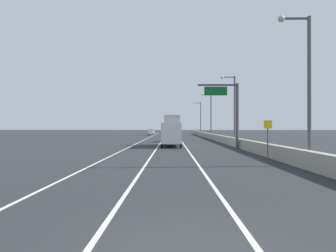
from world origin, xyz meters
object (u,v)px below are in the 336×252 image
object	(u,v)px
speed_advisory_sign	(268,137)
lamp_post_right_near	(305,79)
lamp_post_right_second	(233,105)
lamp_post_right_fourth	(200,116)
car_silver_0	(170,136)
box_truck	(172,132)
overhead_sign_gantry	(231,107)
car_red_1	(170,132)
lamp_post_right_third	(210,113)
car_white_2	(151,132)

from	to	relation	value
speed_advisory_sign	lamp_post_right_near	world-z (taller)	lamp_post_right_near
speed_advisory_sign	lamp_post_right_second	world-z (taller)	lamp_post_right_second
lamp_post_right_fourth	car_silver_0	world-z (taller)	lamp_post_right_fourth
car_silver_0	box_truck	size ratio (longest dim) A/B	0.51
speed_advisory_sign	lamp_post_right_fourth	world-z (taller)	lamp_post_right_fourth
overhead_sign_gantry	car_red_1	world-z (taller)	overhead_sign_gantry
speed_advisory_sign	lamp_post_right_third	xyz separation A→B (m)	(1.14, 42.88, 3.85)
lamp_post_right_fourth	box_truck	world-z (taller)	lamp_post_right_fourth
car_red_1	overhead_sign_gantry	bearing A→B (deg)	-82.72
car_white_2	speed_advisory_sign	bearing A→B (deg)	-79.00
lamp_post_right_near	car_red_1	size ratio (longest dim) A/B	2.26
overhead_sign_gantry	car_red_1	bearing A→B (deg)	97.28
speed_advisory_sign	car_silver_0	size ratio (longest dim) A/B	0.73
overhead_sign_gantry	car_red_1	distance (m)	57.75
overhead_sign_gantry	lamp_post_right_fourth	size ratio (longest dim) A/B	0.77
lamp_post_right_third	car_white_2	distance (m)	30.08
car_white_2	box_truck	distance (m)	52.85
box_truck	car_white_2	bearing A→B (deg)	96.76
lamp_post_right_near	car_silver_0	xyz separation A→B (m)	(-8.94, 30.47, -4.57)
lamp_post_right_near	lamp_post_right_second	bearing A→B (deg)	89.94
lamp_post_right_near	car_white_2	distance (m)	73.57
lamp_post_right_near	lamp_post_right_second	size ratio (longest dim) A/B	1.00
speed_advisory_sign	car_red_1	xyz separation A→B (m)	(-7.74, 68.96, -0.76)
lamp_post_right_second	lamp_post_right_third	world-z (taller)	same
car_silver_0	box_truck	xyz separation A→B (m)	(0.36, -11.04, 0.82)
overhead_sign_gantry	car_silver_0	distance (m)	17.49
lamp_post_right_second	speed_advisory_sign	bearing A→B (deg)	-94.14
overhead_sign_gantry	car_silver_0	size ratio (longest dim) A/B	1.82
car_silver_0	car_red_1	xyz separation A→B (m)	(-0.22, 41.60, -0.04)
lamp_post_right_near	box_truck	distance (m)	21.57
lamp_post_right_third	lamp_post_right_fourth	size ratio (longest dim) A/B	1.00
lamp_post_right_near	box_truck	world-z (taller)	lamp_post_right_near
car_red_1	car_white_2	size ratio (longest dim) A/B	0.95
car_red_1	car_white_2	bearing A→B (deg)	-178.40
lamp_post_right_third	box_truck	xyz separation A→B (m)	(-8.30, -26.55, -3.75)
lamp_post_right_second	car_silver_0	bearing A→B (deg)	140.14
speed_advisory_sign	car_silver_0	distance (m)	28.39
speed_advisory_sign	lamp_post_right_second	size ratio (longest dim) A/B	0.31
lamp_post_right_second	car_red_1	world-z (taller)	lamp_post_right_second
speed_advisory_sign	lamp_post_right_third	bearing A→B (deg)	88.47
overhead_sign_gantry	box_truck	bearing A→B (deg)	146.00
lamp_post_right_second	car_white_2	bearing A→B (deg)	106.85
speed_advisory_sign	lamp_post_right_second	xyz separation A→B (m)	(1.44, 19.89, 3.85)
speed_advisory_sign	box_truck	distance (m)	17.83
car_red_1	lamp_post_right_near	bearing A→B (deg)	-82.76
lamp_post_right_second	lamp_post_right_fourth	xyz separation A→B (m)	(-0.32, 45.99, 0.00)
overhead_sign_gantry	box_truck	size ratio (longest dim) A/B	0.93
overhead_sign_gantry	speed_advisory_sign	world-z (taller)	overhead_sign_gantry
car_red_1	lamp_post_right_fourth	bearing A→B (deg)	-19.20
speed_advisory_sign	lamp_post_right_third	distance (m)	43.07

